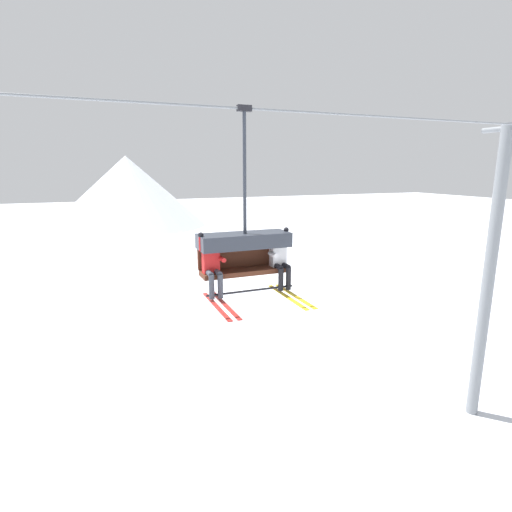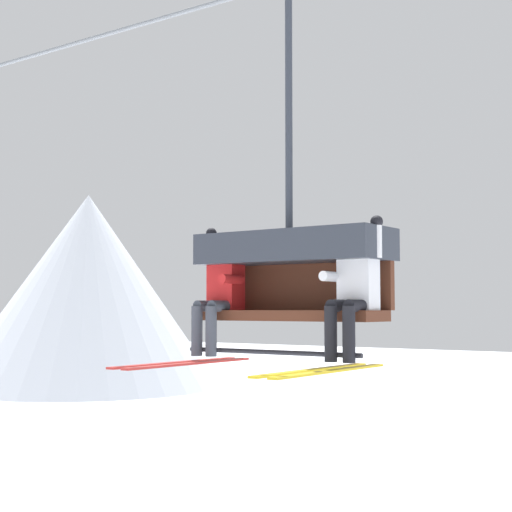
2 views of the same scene
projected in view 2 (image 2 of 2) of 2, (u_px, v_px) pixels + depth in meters
mountain_peak_west at (87, 290)px, 60.28m from camera, size 20.40×20.40×14.74m
chairlift_chair at (293, 259)px, 7.49m from camera, size 1.91×0.74×3.65m
skier_red at (218, 291)px, 7.73m from camera, size 0.48×1.70×1.34m
skier_white at (352, 289)px, 6.86m from camera, size 0.48×1.70×1.34m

